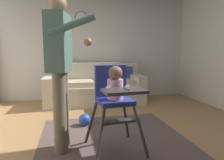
{
  "coord_description": "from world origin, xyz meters",
  "views": [
    {
      "loc": [
        -0.66,
        -2.28,
        1.09
      ],
      "look_at": [
        -0.2,
        -0.11,
        0.79
      ],
      "focal_mm": 32.37,
      "sensor_mm": 36.0,
      "label": 1
    }
  ],
  "objects_px": {
    "high_chair": "(114,92)",
    "toy_ball": "(85,120)",
    "wall_clock": "(81,18)",
    "adult_standing": "(60,66)",
    "couch": "(95,88)"
  },
  "relations": [
    {
      "from": "high_chair",
      "to": "toy_ball",
      "type": "height_order",
      "value": "high_chair"
    },
    {
      "from": "high_chair",
      "to": "wall_clock",
      "type": "distance_m",
      "value": 2.98
    },
    {
      "from": "high_chair",
      "to": "adult_standing",
      "type": "height_order",
      "value": "adult_standing"
    },
    {
      "from": "adult_standing",
      "to": "toy_ball",
      "type": "distance_m",
      "value": 1.17
    },
    {
      "from": "couch",
      "to": "toy_ball",
      "type": "height_order",
      "value": "couch"
    },
    {
      "from": "wall_clock",
      "to": "couch",
      "type": "bearing_deg",
      "value": -64.2
    },
    {
      "from": "couch",
      "to": "adult_standing",
      "type": "bearing_deg",
      "value": -16.42
    },
    {
      "from": "couch",
      "to": "high_chair",
      "type": "distance_m",
      "value": 2.26
    },
    {
      "from": "adult_standing",
      "to": "wall_clock",
      "type": "xyz_separation_m",
      "value": [
        0.39,
        2.59,
        0.93
      ]
    },
    {
      "from": "adult_standing",
      "to": "high_chair",
      "type": "bearing_deg",
      "value": 0.11
    },
    {
      "from": "high_chair",
      "to": "adult_standing",
      "type": "distance_m",
      "value": 0.65
    },
    {
      "from": "couch",
      "to": "high_chair",
      "type": "xyz_separation_m",
      "value": [
        -0.05,
        -2.23,
        0.34
      ]
    },
    {
      "from": "adult_standing",
      "to": "wall_clock",
      "type": "height_order",
      "value": "wall_clock"
    },
    {
      "from": "adult_standing",
      "to": "toy_ball",
      "type": "height_order",
      "value": "adult_standing"
    },
    {
      "from": "high_chair",
      "to": "wall_clock",
      "type": "bearing_deg",
      "value": 178.26
    }
  ]
}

